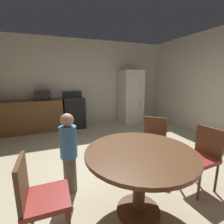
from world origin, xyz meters
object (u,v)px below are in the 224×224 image
(chair_northeast, at_px, (154,140))
(microwave, at_px, (43,95))
(chair_east, at_px, (202,154))
(oven_range, at_px, (74,112))
(chair_west, at_px, (38,196))
(dining_table, at_px, (140,164))
(person_child, at_px, (69,151))
(refrigerator, at_px, (131,97))

(chair_northeast, bearing_deg, microwave, -104.96)
(chair_east, bearing_deg, microwave, -63.80)
(oven_range, bearing_deg, chair_west, -103.05)
(dining_table, bearing_deg, microwave, 106.26)
(chair_west, xyz_separation_m, person_child, (0.34, 0.64, 0.08))
(chair_northeast, bearing_deg, oven_range, -119.06)
(oven_range, bearing_deg, person_child, -99.45)
(dining_table, bearing_deg, chair_east, 4.29)
(oven_range, height_order, refrigerator, refrigerator)
(chair_northeast, height_order, person_child, person_child)
(oven_range, distance_m, chair_west, 3.69)
(refrigerator, height_order, chair_northeast, refrigerator)
(oven_range, bearing_deg, dining_table, -86.91)
(chair_east, height_order, person_child, person_child)
(chair_west, xyz_separation_m, chair_east, (2.05, 0.07, 0.00))
(oven_range, xyz_separation_m, microwave, (-0.86, -0.00, 0.56))
(chair_northeast, relative_size, person_child, 0.80)
(person_child, bearing_deg, chair_east, 24.99)
(chair_east, bearing_deg, person_child, -22.93)
(oven_range, distance_m, person_child, 2.99)
(microwave, distance_m, chair_east, 4.12)
(refrigerator, xyz_separation_m, chair_northeast, (-1.02, -2.80, -0.38))
(oven_range, xyz_separation_m, chair_northeast, (0.90, -2.86, 0.03))
(microwave, xyz_separation_m, chair_east, (2.07, -3.52, -0.53))
(oven_range, distance_m, microwave, 1.02)
(chair_west, bearing_deg, chair_northeast, 23.59)
(oven_range, bearing_deg, chair_east, -70.93)
(refrigerator, bearing_deg, oven_range, 178.40)
(refrigerator, relative_size, chair_northeast, 2.02)
(microwave, height_order, person_child, microwave)
(refrigerator, relative_size, dining_table, 1.47)
(dining_table, height_order, person_child, person_child)
(refrigerator, bearing_deg, person_child, -129.80)
(refrigerator, bearing_deg, chair_east, -101.43)
(chair_west, bearing_deg, refrigerator, 52.71)
(oven_range, height_order, person_child, oven_range)
(refrigerator, distance_m, chair_northeast, 3.01)
(oven_range, bearing_deg, chair_northeast, -72.49)
(refrigerator, relative_size, chair_east, 2.02)
(chair_east, relative_size, person_child, 0.80)
(microwave, height_order, chair_east, microwave)
(dining_table, height_order, chair_west, chair_west)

